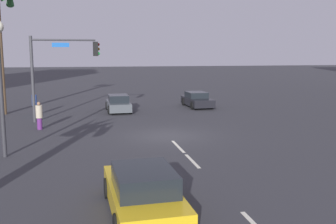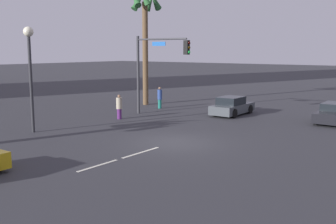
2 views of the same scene
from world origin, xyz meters
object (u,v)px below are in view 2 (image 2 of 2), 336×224
Objects in this scene: car_0 at (335,113)px; streetlamp at (30,59)px; pedestrian_1 at (160,97)px; pedestrian_0 at (119,106)px; palm_tree_0 at (145,23)px; car_3 at (232,106)px; traffic_signal at (155,62)px.

streetlamp is at bearing 137.06° from car_0.
car_0 is 13.03m from pedestrian_1.
pedestrian_0 is 9.52m from palm_tree_0.
streetlamp is at bearing 172.76° from pedestrian_0.
car_3 is at bearing -83.88° from pedestrian_1.
car_3 is at bearing -25.73° from streetlamp.
car_0 is 16.53m from palm_tree_0.
palm_tree_0 reaches higher than car_3.
traffic_signal is 3.38× the size of pedestrian_0.
car_3 is at bearing 100.81° from car_0.
traffic_signal is at bearing -132.05° from palm_tree_0.
car_3 is at bearing -92.39° from palm_tree_0.
pedestrian_1 is at bearing 98.59° from car_0.
palm_tree_0 reaches higher than pedestrian_0.
car_0 is 2.43× the size of pedestrian_1.
pedestrian_0 is at bearing 122.20° from car_0.
car_3 reaches higher than car_0.
palm_tree_0 reaches higher than streetlamp.
car_0 is 6.87m from car_3.
streetlamp is 12.15m from pedestrian_1.
palm_tree_0 is at bearing 47.95° from traffic_signal.
pedestrian_1 is at bearing 0.85° from streetlamp.
car_3 is 2.45× the size of pedestrian_0.
traffic_signal reaches higher than pedestrian_0.
pedestrian_1 is 0.18× the size of palm_tree_0.
car_3 is 0.69× the size of streetlamp.
pedestrian_1 is at bearing -113.09° from palm_tree_0.
palm_tree_0 is (3.84, 4.26, 3.07)m from traffic_signal.
palm_tree_0 is (12.72, 2.55, 2.73)m from streetlamp.
traffic_signal reaches higher than pedestrian_1.
streetlamp reaches higher than traffic_signal.
pedestrian_1 is at bearing 9.72° from pedestrian_0.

